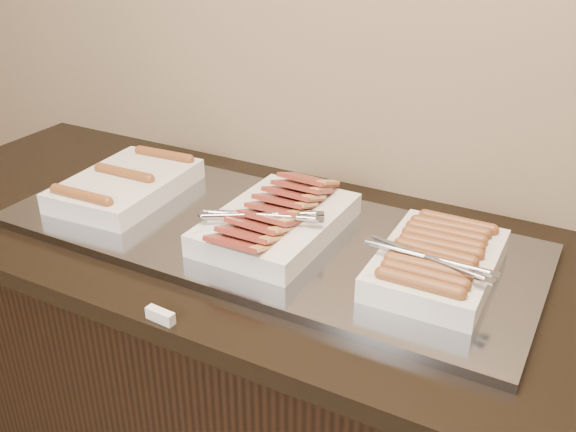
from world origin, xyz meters
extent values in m
cube|color=black|center=(0.00, 2.13, 0.43)|extent=(2.00, 0.70, 0.86)
cube|color=black|center=(0.00, 2.13, 0.88)|extent=(2.06, 0.76, 0.04)
cube|color=gray|center=(-0.02, 2.13, 0.91)|extent=(1.20, 0.50, 0.02)
cube|color=white|center=(-0.42, 2.13, 0.95)|extent=(0.26, 0.37, 0.05)
cylinder|color=brown|center=(-0.42, 1.98, 0.98)|extent=(0.16, 0.03, 0.03)
cylinder|color=brown|center=(-0.42, 2.13, 0.98)|extent=(0.16, 0.03, 0.03)
cylinder|color=brown|center=(-0.41, 2.28, 0.98)|extent=(0.16, 0.04, 0.03)
cube|color=white|center=(0.01, 2.13, 0.95)|extent=(0.25, 0.37, 0.05)
cube|color=maroon|center=(0.01, 1.98, 0.97)|extent=(0.12, 0.09, 0.04)
cube|color=maroon|center=(0.01, 2.02, 0.97)|extent=(0.12, 0.09, 0.04)
cube|color=maroon|center=(0.01, 2.06, 0.98)|extent=(0.13, 0.09, 0.04)
cube|color=maroon|center=(0.02, 2.09, 0.98)|extent=(0.12, 0.09, 0.04)
cube|color=maroon|center=(0.02, 2.13, 0.98)|extent=(0.13, 0.10, 0.04)
cube|color=maroon|center=(0.01, 2.17, 0.99)|extent=(0.12, 0.09, 0.04)
cube|color=maroon|center=(0.02, 2.20, 0.99)|extent=(0.12, 0.09, 0.04)
cube|color=maroon|center=(0.02, 2.24, 0.99)|extent=(0.12, 0.09, 0.04)
cube|color=maroon|center=(0.01, 2.28, 0.99)|extent=(0.13, 0.09, 0.04)
cube|color=white|center=(0.37, 2.13, 0.95)|extent=(0.22, 0.33, 0.05)
cylinder|color=brown|center=(0.38, 2.00, 0.98)|extent=(0.14, 0.03, 0.03)
cylinder|color=brown|center=(0.38, 2.03, 0.98)|extent=(0.14, 0.03, 0.03)
cylinder|color=brown|center=(0.37, 2.06, 0.98)|extent=(0.14, 0.03, 0.03)
cylinder|color=brown|center=(0.37, 2.09, 0.98)|extent=(0.14, 0.03, 0.03)
cylinder|color=brown|center=(0.37, 2.12, 0.98)|extent=(0.14, 0.03, 0.03)
cylinder|color=brown|center=(0.37, 2.14, 0.98)|extent=(0.15, 0.03, 0.03)
cylinder|color=brown|center=(0.37, 2.17, 0.98)|extent=(0.14, 0.03, 0.03)
cylinder|color=brown|center=(0.37, 2.20, 0.98)|extent=(0.14, 0.03, 0.03)
cylinder|color=brown|center=(0.37, 2.23, 0.98)|extent=(0.15, 0.03, 0.03)
cylinder|color=brown|center=(0.37, 2.26, 0.98)|extent=(0.14, 0.03, 0.03)
cube|color=white|center=(-0.03, 1.77, 0.91)|extent=(0.06, 0.02, 0.02)
camera|label=1|loc=(0.63, 1.04, 1.60)|focal=40.00mm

